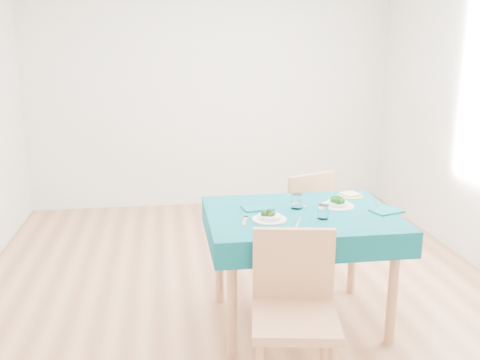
{
  "coord_description": "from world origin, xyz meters",
  "views": [
    {
      "loc": [
        -0.54,
        -3.68,
        1.81
      ],
      "look_at": [
        0.0,
        0.0,
        0.85
      ],
      "focal_mm": 40.0,
      "sensor_mm": 36.0,
      "label": 1
    }
  ],
  "objects": [
    {
      "name": "bowl_near",
      "position": [
        0.09,
        -0.65,
        0.79
      ],
      "size": [
        0.21,
        0.21,
        0.06
      ],
      "primitive_type": null,
      "color": "white",
      "rests_on": "table"
    },
    {
      "name": "tumbler_side",
      "position": [
        0.42,
        -0.67,
        0.8
      ],
      "size": [
        0.07,
        0.07,
        0.09
      ],
      "primitive_type": "cylinder",
      "color": "white",
      "rests_on": "table"
    },
    {
      "name": "napkin_far",
      "position": [
        0.86,
        -0.59,
        0.76
      ],
      "size": [
        0.22,
        0.19,
        0.01
      ],
      "primitive_type": "cube",
      "rotation": [
        0.0,
        0.0,
        0.3
      ],
      "color": "#0B5761",
      "rests_on": "table"
    },
    {
      "name": "table",
      "position": [
        0.32,
        -0.53,
        0.38
      ],
      "size": [
        1.19,
        0.9,
        0.76
      ],
      "primitive_type": "cube",
      "color": "#084E58",
      "rests_on": "ground"
    },
    {
      "name": "bread_slice",
      "position": [
        0.75,
        -0.22,
        0.78
      ],
      "size": [
        0.14,
        0.14,
        0.02
      ],
      "primitive_type": "cube",
      "rotation": [
        0.0,
        0.0,
        0.34
      ],
      "color": "beige",
      "rests_on": "side_plate"
    },
    {
      "name": "side_plate",
      "position": [
        0.75,
        -0.22,
        0.76
      ],
      "size": [
        0.18,
        0.18,
        0.01
      ],
      "primitive_type": "cylinder",
      "color": "#B4D266",
      "rests_on": "table"
    },
    {
      "name": "chair_far",
      "position": [
        0.49,
        0.27,
        0.52
      ],
      "size": [
        0.55,
        0.57,
        1.03
      ],
      "primitive_type": "cube",
      "rotation": [
        0.0,
        0.0,
        3.53
      ],
      "color": "#B47B54",
      "rests_on": "ground"
    },
    {
      "name": "chair_near",
      "position": [
        0.1,
        -1.26,
        0.55
      ],
      "size": [
        0.52,
        0.55,
        1.1
      ],
      "primitive_type": "cube",
      "rotation": [
        0.0,
        0.0,
        -0.17
      ],
      "color": "#B47B54",
      "rests_on": "ground"
    },
    {
      "name": "tumbler_center",
      "position": [
        0.31,
        -0.44,
        0.81
      ],
      "size": [
        0.07,
        0.07,
        0.1
      ],
      "primitive_type": "cylinder",
      "color": "white",
      "rests_on": "table"
    },
    {
      "name": "fork_near",
      "position": [
        -0.06,
        -0.63,
        0.76
      ],
      "size": [
        0.06,
        0.17,
        0.0
      ],
      "primitive_type": "cube",
      "rotation": [
        0.0,
        0.0,
        -0.25
      ],
      "color": "silver",
      "rests_on": "table"
    },
    {
      "name": "knife_far",
      "position": [
        0.86,
        -0.47,
        0.76
      ],
      "size": [
        0.07,
        0.21,
        0.0
      ],
      "primitive_type": "cube",
      "rotation": [
        0.0,
        0.0,
        -0.28
      ],
      "color": "silver",
      "rests_on": "table"
    },
    {
      "name": "fork_far",
      "position": [
        0.35,
        -0.34,
        0.76
      ],
      "size": [
        0.07,
        0.19,
        0.0
      ],
      "primitive_type": "cube",
      "rotation": [
        0.0,
        0.0,
        0.25
      ],
      "color": "silver",
      "rests_on": "table"
    },
    {
      "name": "knife_near",
      "position": [
        0.26,
        -0.7,
        0.76
      ],
      "size": [
        0.09,
        0.19,
        0.0
      ],
      "primitive_type": "cube",
      "rotation": [
        0.0,
        0.0,
        -0.39
      ],
      "color": "silver",
      "rests_on": "table"
    },
    {
      "name": "bowl_far",
      "position": [
        0.58,
        -0.45,
        0.79
      ],
      "size": [
        0.22,
        0.22,
        0.07
      ],
      "primitive_type": null,
      "color": "white",
      "rests_on": "table"
    },
    {
      "name": "room_shell",
      "position": [
        0.0,
        0.0,
        1.35
      ],
      "size": [
        4.02,
        4.52,
        2.73
      ],
      "color": "#99623F",
      "rests_on": "ground"
    },
    {
      "name": "napkin_near",
      "position": [
        0.06,
        -0.41,
        0.76
      ],
      "size": [
        0.21,
        0.16,
        0.01
      ],
      "primitive_type": "cube",
      "rotation": [
        0.0,
        0.0,
        0.14
      ],
      "color": "#0B5761",
      "rests_on": "table"
    }
  ]
}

